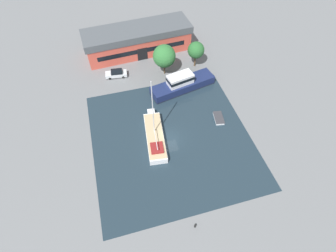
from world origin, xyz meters
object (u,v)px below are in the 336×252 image
object	(u,v)px
quay_tree_near_building	(164,56)
quay_tree_by_water	(196,50)
warehouse_building	(138,40)
parked_car	(116,74)
sailboat_moored	(155,136)
motor_cruiser	(182,84)
small_dinghy	(219,118)

from	to	relation	value
quay_tree_near_building	quay_tree_by_water	xyz separation A→B (m)	(7.48, 0.80, -0.46)
warehouse_building	quay_tree_near_building	bearing A→B (deg)	-72.52
warehouse_building	parked_car	distance (m)	10.79
sailboat_moored	motor_cruiser	xyz separation A→B (m)	(8.72, 11.42, 0.65)
quay_tree_near_building	small_dinghy	size ratio (longest dim) A/B	2.10
small_dinghy	sailboat_moored	bearing A→B (deg)	15.27
parked_car	motor_cruiser	world-z (taller)	motor_cruiser
motor_cruiser	parked_car	bearing A→B (deg)	47.21
small_dinghy	parked_car	bearing A→B (deg)	-36.50
sailboat_moored	warehouse_building	bearing A→B (deg)	91.15
sailboat_moored	small_dinghy	size ratio (longest dim) A/B	3.91
parked_car	quay_tree_near_building	bearing A→B (deg)	-93.68
parked_car	small_dinghy	xyz separation A→B (m)	(17.20, -17.87, -0.51)
quay_tree_near_building	parked_car	distance (m)	11.46
quay_tree_near_building	quay_tree_by_water	distance (m)	7.54
parked_car	sailboat_moored	world-z (taller)	sailboat_moored
warehouse_building	sailboat_moored	bearing A→B (deg)	-99.00
sailboat_moored	motor_cruiser	world-z (taller)	sailboat_moored
quay_tree_by_water	small_dinghy	world-z (taller)	quay_tree_by_water
parked_car	motor_cruiser	distance (m)	15.04
quay_tree_by_water	motor_cruiser	bearing A→B (deg)	-128.06
sailboat_moored	small_dinghy	distance (m)	13.11
quay_tree_by_water	parked_car	world-z (taller)	quay_tree_by_water
quay_tree_by_water	small_dinghy	bearing A→B (deg)	-93.01
quay_tree_near_building	motor_cruiser	size ratio (longest dim) A/B	0.50
quay_tree_by_water	parked_car	xyz separation A→B (m)	(-18.08, 1.11, -3.46)
warehouse_building	motor_cruiser	xyz separation A→B (m)	(6.17, -15.89, -1.68)
quay_tree_near_building	quay_tree_by_water	size ratio (longest dim) A/B	1.17
quay_tree_near_building	motor_cruiser	world-z (taller)	quay_tree_near_building
parked_car	sailboat_moored	xyz separation A→B (m)	(4.16, -19.17, -0.04)
motor_cruiser	small_dinghy	xyz separation A→B (m)	(4.32, -10.12, -1.12)
warehouse_building	parked_car	bearing A→B (deg)	-133.18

